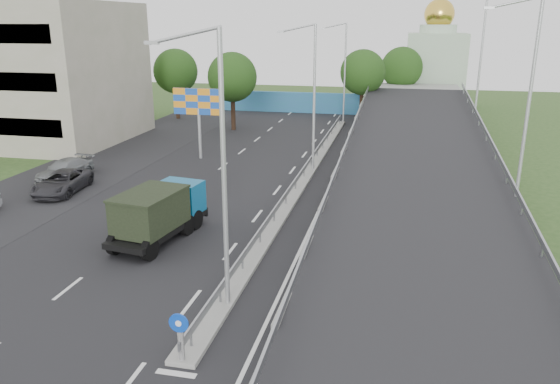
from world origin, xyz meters
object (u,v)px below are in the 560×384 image
(lamp_post_near, at_px, (218,159))
(parked_car_c, at_px, (62,182))
(billboard, at_px, (198,106))
(lamp_post_mid, at_px, (312,91))
(sign_bollard, at_px, (180,337))
(parked_car_d, at_px, (65,170))
(lamp_post_far, at_px, (343,68))
(dump_truck, at_px, (159,211))
(church, at_px, (435,64))

(lamp_post_near, relative_size, parked_car_c, 2.05)
(lamp_post_near, distance_m, billboard, 23.87)
(lamp_post_mid, relative_size, billboard, 1.83)
(sign_bollard, distance_m, parked_car_d, 24.30)
(billboard, height_order, parked_car_c, billboard)
(lamp_post_far, bearing_deg, billboard, -116.84)
(lamp_post_far, relative_size, dump_truck, 1.60)
(lamp_post_mid, relative_size, dump_truck, 1.60)
(lamp_post_near, distance_m, lamp_post_far, 40.00)
(church, bearing_deg, dump_truck, -107.34)
(parked_car_c, distance_m, parked_car_d, 3.25)
(lamp_post_near, height_order, billboard, lamp_post_near)
(parked_car_d, bearing_deg, church, 64.70)
(dump_truck, bearing_deg, sign_bollard, -53.81)
(lamp_post_far, relative_size, parked_car_c, 2.05)
(billboard, bearing_deg, lamp_post_mid, -12.38)
(lamp_post_mid, bearing_deg, billboard, 167.62)
(lamp_post_mid, xyz_separation_m, parked_car_c, (-14.48, -8.36, -5.13))
(lamp_post_far, height_order, dump_truck, lamp_post_far)
(lamp_post_far, bearing_deg, church, 54.76)
(parked_car_d, bearing_deg, parked_car_c, -51.38)
(lamp_post_far, height_order, church, church)
(dump_truck, bearing_deg, church, 81.15)
(lamp_post_near, xyz_separation_m, billboard, (-9.11, 22.00, -1.62))
(dump_truck, distance_m, parked_car_d, 13.99)
(lamp_post_far, relative_size, billboard, 1.83)
(church, bearing_deg, parked_car_d, -123.34)
(lamp_post_mid, xyz_separation_m, billboard, (-9.11, 2.00, -1.62))
(sign_bollard, relative_size, parked_car_d, 0.36)
(lamp_post_mid, xyz_separation_m, dump_truck, (-5.16, -14.20, -4.34))
(church, xyz_separation_m, billboard, (-19.00, -32.00, -1.12))
(church, bearing_deg, parked_car_c, -119.92)
(lamp_post_near, xyz_separation_m, church, (9.89, 54.00, -0.50))
(church, height_order, dump_truck, church)
(lamp_post_mid, height_order, billboard, lamp_post_mid)
(lamp_post_near, height_order, church, church)
(dump_truck, bearing_deg, parked_car_c, 156.41)
(sign_bollard, distance_m, parked_car_c, 21.12)
(church, bearing_deg, sign_bollard, -99.81)
(lamp_post_mid, height_order, dump_truck, lamp_post_mid)
(sign_bollard, relative_size, lamp_post_far, 0.17)
(sign_bollard, height_order, dump_truck, dump_truck)
(parked_car_d, bearing_deg, billboard, 55.14)
(church, height_order, billboard, church)
(lamp_post_mid, distance_m, parked_car_d, 17.82)
(lamp_post_mid, distance_m, dump_truck, 15.72)
(lamp_post_mid, relative_size, parked_car_c, 2.05)
(billboard, xyz_separation_m, dump_truck, (3.95, -16.20, -2.71))
(dump_truck, height_order, parked_car_d, dump_truck)
(billboard, bearing_deg, sign_bollard, -70.79)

